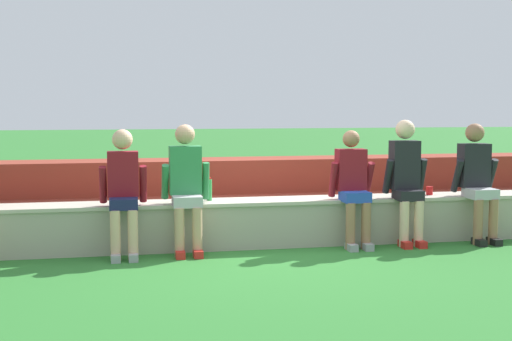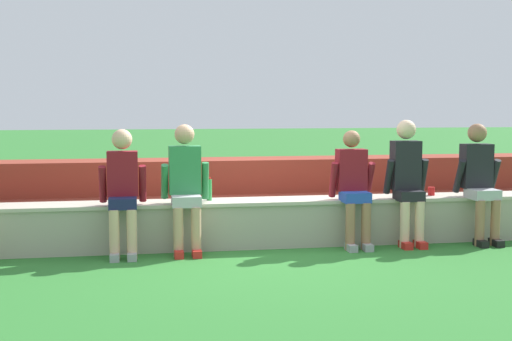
{
  "view_description": "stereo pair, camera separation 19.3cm",
  "coord_description": "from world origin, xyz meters",
  "px_view_note": "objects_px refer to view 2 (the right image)",
  "views": [
    {
      "loc": [
        -1.57,
        -7.57,
        1.66
      ],
      "look_at": [
        -0.01,
        0.24,
        0.89
      ],
      "focal_mm": 47.98,
      "sensor_mm": 36.0,
      "label": 1
    },
    {
      "loc": [
        -1.38,
        -7.6,
        1.66
      ],
      "look_at": [
        -0.01,
        0.24,
        0.89
      ],
      "focal_mm": 47.98,
      "sensor_mm": 36.0,
      "label": 2
    }
  ],
  "objects_px": {
    "person_rightmost_edge": "(480,178)",
    "plastic_cup_middle": "(431,191)",
    "water_bottle_mid_right": "(490,184)",
    "person_center": "(186,183)",
    "person_right_of_center": "(353,185)",
    "water_bottle_near_left": "(209,189)",
    "person_far_right": "(407,177)",
    "person_left_of_center": "(123,188)"
  },
  "relations": [
    {
      "from": "plastic_cup_middle",
      "to": "person_rightmost_edge",
      "type": "bearing_deg",
      "value": -27.81
    },
    {
      "from": "water_bottle_mid_right",
      "to": "plastic_cup_middle",
      "type": "height_order",
      "value": "water_bottle_mid_right"
    },
    {
      "from": "person_far_right",
      "to": "plastic_cup_middle",
      "type": "xyz_separation_m",
      "value": [
        0.42,
        0.27,
        -0.21
      ]
    },
    {
      "from": "person_rightmost_edge",
      "to": "plastic_cup_middle",
      "type": "distance_m",
      "value": 0.59
    },
    {
      "from": "person_right_of_center",
      "to": "plastic_cup_middle",
      "type": "bearing_deg",
      "value": 13.46
    },
    {
      "from": "person_center",
      "to": "person_far_right",
      "type": "distance_m",
      "value": 2.61
    },
    {
      "from": "person_left_of_center",
      "to": "person_right_of_center",
      "type": "relative_size",
      "value": 1.02
    },
    {
      "from": "water_bottle_near_left",
      "to": "plastic_cup_middle",
      "type": "height_order",
      "value": "water_bottle_near_left"
    },
    {
      "from": "person_left_of_center",
      "to": "person_far_right",
      "type": "relative_size",
      "value": 0.94
    },
    {
      "from": "person_left_of_center",
      "to": "plastic_cup_middle",
      "type": "bearing_deg",
      "value": 4.4
    },
    {
      "from": "person_rightmost_edge",
      "to": "plastic_cup_middle",
      "type": "xyz_separation_m",
      "value": [
        -0.5,
        0.26,
        -0.18
      ]
    },
    {
      "from": "person_far_right",
      "to": "person_rightmost_edge",
      "type": "relative_size",
      "value": 1.03
    },
    {
      "from": "person_left_of_center",
      "to": "water_bottle_near_left",
      "type": "bearing_deg",
      "value": 17.54
    },
    {
      "from": "person_far_right",
      "to": "water_bottle_mid_right",
      "type": "relative_size",
      "value": 5.79
    },
    {
      "from": "person_right_of_center",
      "to": "water_bottle_mid_right",
      "type": "bearing_deg",
      "value": 8.63
    },
    {
      "from": "person_center",
      "to": "water_bottle_near_left",
      "type": "height_order",
      "value": "person_center"
    },
    {
      "from": "person_left_of_center",
      "to": "water_bottle_near_left",
      "type": "height_order",
      "value": "person_left_of_center"
    },
    {
      "from": "person_right_of_center",
      "to": "person_far_right",
      "type": "xyz_separation_m",
      "value": [
        0.66,
        -0.01,
        0.08
      ]
    },
    {
      "from": "person_far_right",
      "to": "plastic_cup_middle",
      "type": "bearing_deg",
      "value": 32.01
    },
    {
      "from": "person_rightmost_edge",
      "to": "water_bottle_near_left",
      "type": "distance_m",
      "value": 3.25
    },
    {
      "from": "plastic_cup_middle",
      "to": "water_bottle_near_left",
      "type": "bearing_deg",
      "value": 179.49
    },
    {
      "from": "person_left_of_center",
      "to": "person_center",
      "type": "height_order",
      "value": "person_center"
    },
    {
      "from": "person_center",
      "to": "person_far_right",
      "type": "height_order",
      "value": "person_far_right"
    },
    {
      "from": "person_center",
      "to": "person_right_of_center",
      "type": "bearing_deg",
      "value": -0.42
    },
    {
      "from": "person_right_of_center",
      "to": "water_bottle_mid_right",
      "type": "height_order",
      "value": "person_right_of_center"
    },
    {
      "from": "water_bottle_mid_right",
      "to": "person_rightmost_edge",
      "type": "bearing_deg",
      "value": -135.41
    },
    {
      "from": "person_right_of_center",
      "to": "person_rightmost_edge",
      "type": "xyz_separation_m",
      "value": [
        1.58,
        -0.0,
        0.05
      ]
    },
    {
      "from": "person_center",
      "to": "water_bottle_mid_right",
      "type": "relative_size",
      "value": 5.62
    },
    {
      "from": "person_left_of_center",
      "to": "person_far_right",
      "type": "height_order",
      "value": "person_far_right"
    },
    {
      "from": "person_left_of_center",
      "to": "person_right_of_center",
      "type": "height_order",
      "value": "person_left_of_center"
    },
    {
      "from": "person_right_of_center",
      "to": "person_left_of_center",
      "type": "bearing_deg",
      "value": -179.41
    },
    {
      "from": "person_left_of_center",
      "to": "water_bottle_mid_right",
      "type": "xyz_separation_m",
      "value": [
        4.51,
        0.31,
        -0.09
      ]
    },
    {
      "from": "person_right_of_center",
      "to": "water_bottle_near_left",
      "type": "height_order",
      "value": "person_right_of_center"
    },
    {
      "from": "water_bottle_near_left",
      "to": "person_rightmost_edge",
      "type": "bearing_deg",
      "value": -5.04
    },
    {
      "from": "person_center",
      "to": "water_bottle_mid_right",
      "type": "height_order",
      "value": "person_center"
    },
    {
      "from": "person_far_right",
      "to": "person_rightmost_edge",
      "type": "xyz_separation_m",
      "value": [
        0.92,
        0.0,
        -0.03
      ]
    },
    {
      "from": "person_right_of_center",
      "to": "plastic_cup_middle",
      "type": "distance_m",
      "value": 1.12
    },
    {
      "from": "person_far_right",
      "to": "person_rightmost_edge",
      "type": "distance_m",
      "value": 0.92
    },
    {
      "from": "person_center",
      "to": "person_rightmost_edge",
      "type": "distance_m",
      "value": 3.53
    },
    {
      "from": "water_bottle_mid_right",
      "to": "person_center",
      "type": "bearing_deg",
      "value": -175.96
    },
    {
      "from": "plastic_cup_middle",
      "to": "person_center",
      "type": "bearing_deg",
      "value": -175.38
    },
    {
      "from": "person_rightmost_edge",
      "to": "plastic_cup_middle",
      "type": "relative_size",
      "value": 13.91
    }
  ]
}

